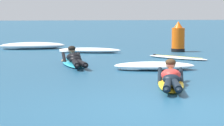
# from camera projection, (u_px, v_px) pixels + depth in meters

# --- Properties ---
(ground_plane) EXTENTS (120.00, 120.00, 0.00)m
(ground_plane) POSITION_uv_depth(u_px,v_px,m) (85.00, 52.00, 16.79)
(ground_plane) COLOR navy
(surfer_near) EXTENTS (1.11, 2.57, 0.54)m
(surfer_near) POSITION_uv_depth(u_px,v_px,m) (171.00, 79.00, 9.16)
(surfer_near) COLOR yellow
(surfer_near) RESTS_ON ground
(surfer_far) EXTENTS (0.64, 2.74, 0.55)m
(surfer_far) POSITION_uv_depth(u_px,v_px,m) (74.00, 60.00, 12.74)
(surfer_far) COLOR #2DB2D1
(surfer_far) RESTS_ON ground
(drifting_surfboard) EXTENTS (1.71, 2.01, 0.16)m
(drifting_surfboard) POSITION_uv_depth(u_px,v_px,m) (177.00, 57.00, 14.51)
(drifting_surfboard) COLOR white
(drifting_surfboard) RESTS_ON ground
(whitewater_mid_left) EXTENTS (2.13, 1.07, 0.21)m
(whitewater_mid_left) POSITION_uv_depth(u_px,v_px,m) (155.00, 66.00, 11.69)
(whitewater_mid_left) COLOR white
(whitewater_mid_left) RESTS_ON ground
(whitewater_back) EXTENTS (2.32, 1.22, 0.18)m
(whitewater_back) POSITION_uv_depth(u_px,v_px,m) (90.00, 50.00, 16.51)
(whitewater_back) COLOR white
(whitewater_back) RESTS_ON ground
(whitewater_far_band) EXTENTS (2.54, 0.97, 0.26)m
(whitewater_far_band) POSITION_uv_depth(u_px,v_px,m) (33.00, 46.00, 18.25)
(whitewater_far_band) COLOR white
(whitewater_far_band) RESTS_ON ground
(channel_marker_buoy) EXTENTS (0.50, 0.50, 1.11)m
(channel_marker_buoy) POSITION_uv_depth(u_px,v_px,m) (178.00, 39.00, 16.94)
(channel_marker_buoy) COLOR #EA5B0F
(channel_marker_buoy) RESTS_ON ground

